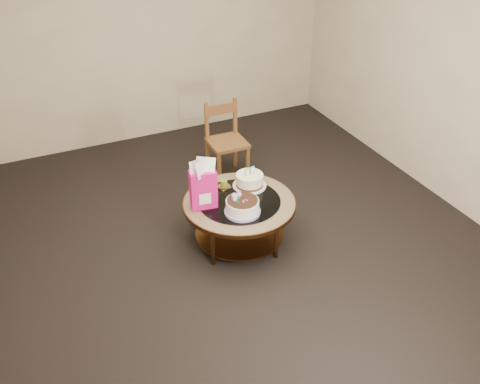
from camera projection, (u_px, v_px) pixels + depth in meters
name	position (u px, v px, depth m)	size (l,w,h in m)	color
ground	(239.00, 241.00, 5.02)	(5.00, 5.00, 0.00)	black
room_walls	(239.00, 86.00, 4.18)	(4.52, 5.02, 2.61)	#C5B795
coffee_table	(239.00, 208.00, 4.81)	(1.02, 1.02, 0.46)	brown
decorated_cake	(242.00, 207.00, 4.58)	(0.31, 0.31, 0.18)	#A08AC3
cream_cake	(250.00, 180.00, 4.94)	(0.31, 0.31, 0.20)	white
gift_bag	(203.00, 184.00, 4.58)	(0.25, 0.19, 0.46)	#D51483
pillar_candle	(224.00, 185.00, 4.94)	(0.12, 0.12, 0.09)	#E1D65C
dining_chair	(226.00, 140.00, 5.82)	(0.40, 0.40, 0.85)	brown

